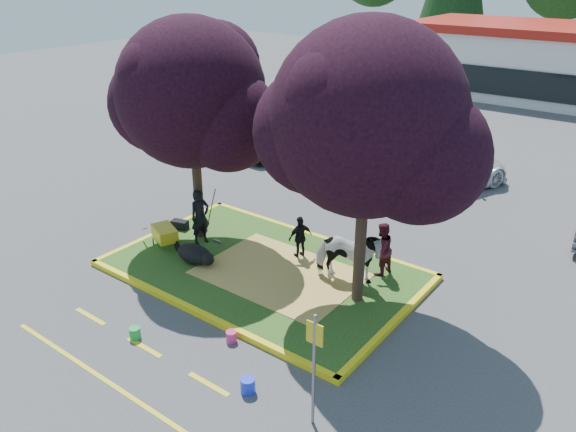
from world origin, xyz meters
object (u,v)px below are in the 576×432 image
Objects in this scene: car_silver at (302,143)px; bucket_pink at (231,337)px; bucket_blue at (248,385)px; handler at (200,217)px; bucket_green at (135,333)px; cow at (347,257)px; car_black at (285,138)px; calf at (194,254)px; wheelbarrow at (165,233)px; sign_post at (314,359)px.

bucket_pink is at bearing 139.13° from car_silver.
bucket_blue is 0.09× the size of car_silver.
handler is 9.41m from car_silver.
bucket_green is 3.23m from bucket_blue.
car_black is at bearing 29.55° from cow.
calf reaches higher than bucket_pink.
wheelbarrow is (-5.38, -1.46, -0.35)m from cow.
sign_post is at bearing 3.56° from bucket_blue.
sign_post is at bearing -171.44° from cow.
wheelbarrow is 8.06m from sign_post.
handler is 6.08× the size of bucket_green.
cow is 11.42m from car_black.
bucket_pink is (3.84, -2.92, -0.86)m from handler.
bucket_pink is (-2.89, 0.92, -1.35)m from sign_post.
wheelbarrow is 6.68m from bucket_blue.
sign_post reaches higher than wheelbarrow.
cow reaches higher than wheelbarrow.
cow is 6.97× the size of bucket_pink.
handler reaches higher than bucket_green.
car_silver is (-3.44, 9.97, 0.19)m from calf.
cow reaches higher than calf.
calf is 0.33× the size of car_silver.
bucket_green is (2.68, -3.34, -0.44)m from wheelbarrow.
sign_post is at bearing 146.62° from car_silver.
handler is 0.70× the size of sign_post.
calf is at bearing 154.79° from sign_post.
car_silver reaches higher than bucket_green.
sign_post is 0.53× the size of car_black.
car_black is (-3.42, 8.67, -0.22)m from handler.
car_silver is (-4.74, 13.15, 0.45)m from bucket_green.
wheelbarrow is at bearing 157.73° from calf.
sign_post reaches higher than bucket_green.
cow is 1.55× the size of calf.
sign_post is 0.67× the size of car_silver.
cow is at bearing 114.59° from sign_post.
cow is 11.19m from car_silver.
car_silver is at bearing 109.80° from bucket_green.
car_black is at bearing 112.90° from bucket_green.
handler is 4.91m from bucket_pink.
bucket_blue reaches higher than bucket_green.
bucket_green is 0.08× the size of car_silver.
sign_post reaches higher than bucket_blue.
cow is 5.57m from bucket_green.
calf is at bearing 148.24° from bucket_pink.
bucket_pink is at bearing -44.49° from car_black.
bucket_pink is at bearing 150.71° from cow.
car_silver reaches higher than bucket_blue.
sign_post is 8.69× the size of bucket_green.
car_black is (-7.27, 11.59, 0.64)m from bucket_pink.
car_black is at bearing 124.41° from bucket_blue.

